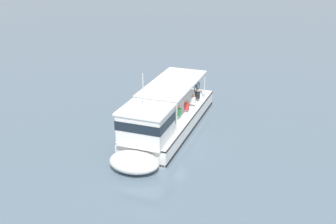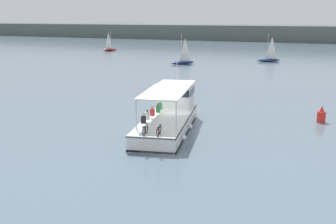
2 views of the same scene
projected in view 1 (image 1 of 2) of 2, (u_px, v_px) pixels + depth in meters
name	position (u px, v px, depth m)	size (l,w,h in m)	color
ground_plane	(164.00, 141.00, 26.39)	(400.00, 400.00, 0.00)	slate
ferry_main	(163.00, 123.00, 26.55)	(6.11, 13.07, 5.32)	white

